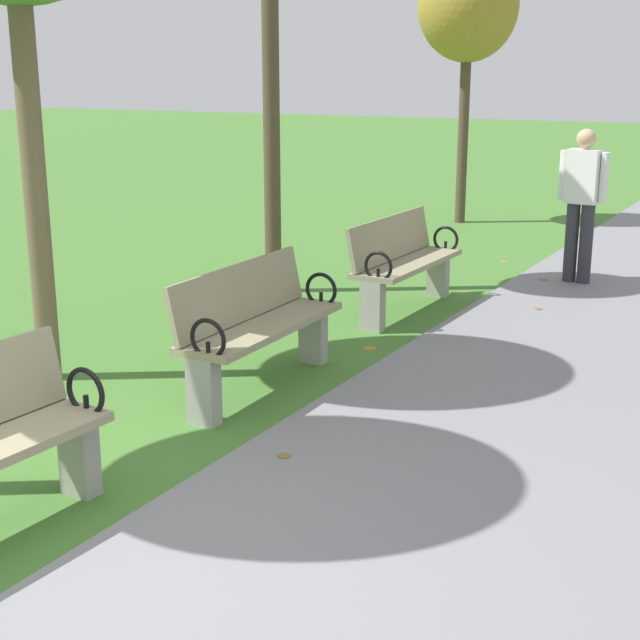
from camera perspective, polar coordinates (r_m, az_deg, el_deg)
ground_plane at (r=4.51m, az=-17.37°, el=-15.02°), size 80.00×80.00×0.00m
park_bench_2 at (r=6.50m, az=-3.96°, el=-0.26°), size 0.51×1.61×0.90m
park_bench_3 at (r=8.66m, az=5.20°, el=3.63°), size 0.49×1.60×0.90m
tree_4 at (r=13.98m, az=9.20°, el=18.62°), size 1.44×1.44×3.91m
pedestrian_walking at (r=10.11m, az=15.97°, el=7.33°), size 0.53×0.26×1.62m
scattered_leaves at (r=6.91m, az=-0.89°, el=-3.41°), size 2.91×9.98×0.02m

